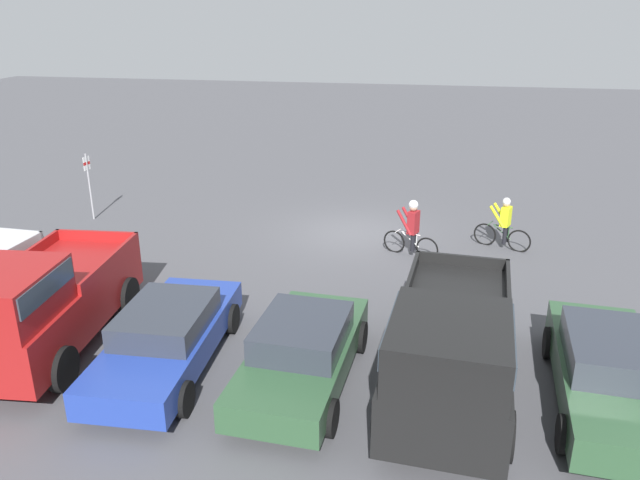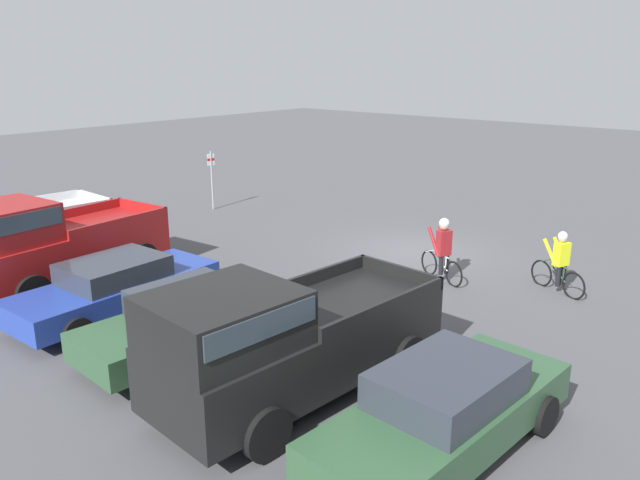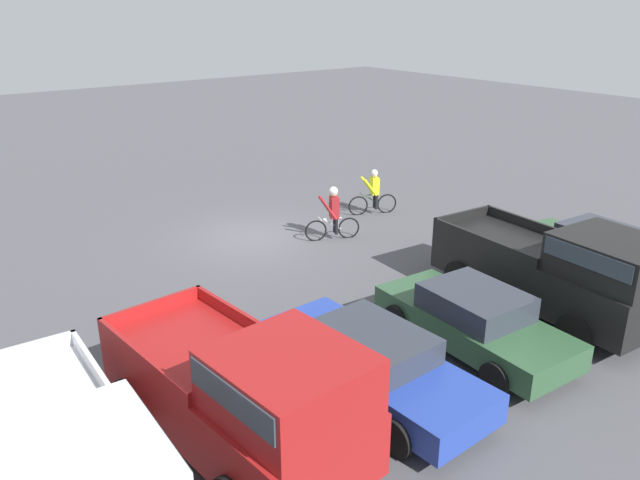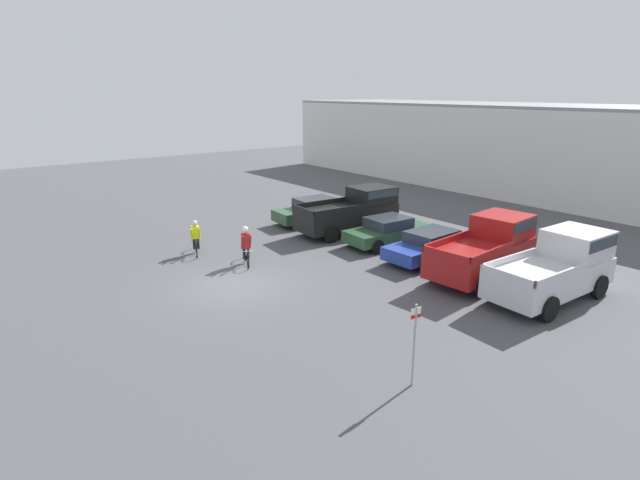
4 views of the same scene
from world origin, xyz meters
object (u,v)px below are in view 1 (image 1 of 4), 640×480
at_px(sedan_2, 168,336).
at_px(sedan_1, 303,351).
at_px(sedan_0, 608,371).
at_px(pickup_truck_0, 451,347).
at_px(fire_lane_sign, 89,180).
at_px(pickup_truck_1, 36,302).
at_px(cyclist_1, 504,223).
at_px(cyclist_0, 412,227).

bearing_deg(sedan_2, sedan_1, 177.95).
bearing_deg(sedan_0, pickup_truck_0, 9.21).
relative_size(sedan_1, fire_lane_sign, 1.99).
bearing_deg(sedan_0, sedan_1, 2.67).
xyz_separation_m(pickup_truck_1, cyclist_1, (-10.03, -8.10, -0.44)).
bearing_deg(sedan_2, pickup_truck_0, 176.93).
bearing_deg(sedan_1, fire_lane_sign, -42.60).
height_order(sedan_0, pickup_truck_1, pickup_truck_1).
height_order(cyclist_0, fire_lane_sign, fire_lane_sign).
distance_m(cyclist_1, fire_lane_sign, 13.59).
height_order(pickup_truck_0, cyclist_1, pickup_truck_0).
relative_size(cyclist_0, cyclist_1, 1.06).
distance_m(pickup_truck_1, cyclist_1, 12.90).
relative_size(sedan_0, fire_lane_sign, 2.14).
relative_size(sedan_0, pickup_truck_1, 0.93).
height_order(sedan_1, cyclist_0, cyclist_0).
bearing_deg(pickup_truck_0, pickup_truck_1, -1.33).
height_order(pickup_truck_1, cyclist_0, pickup_truck_1).
bearing_deg(sedan_0, pickup_truck_1, 1.37).
bearing_deg(sedan_2, sedan_0, -178.90).
xyz_separation_m(pickup_truck_0, sedan_2, (5.56, -0.30, -0.52)).
xyz_separation_m(sedan_0, fire_lane_sign, (14.71, -8.12, 0.66)).
bearing_deg(cyclist_1, cyclist_0, 22.56).
bearing_deg(cyclist_0, sedan_0, 119.66).
relative_size(sedan_0, cyclist_1, 2.99).
bearing_deg(sedan_1, pickup_truck_0, 175.90).
relative_size(pickup_truck_0, fire_lane_sign, 2.48).
bearing_deg(pickup_truck_1, pickup_truck_0, 178.67).
xyz_separation_m(sedan_0, sedan_1, (5.60, 0.26, -0.03)).
height_order(sedan_0, cyclist_0, cyclist_0).
relative_size(sedan_0, sedan_1, 1.08).
xyz_separation_m(sedan_0, cyclist_1, (1.14, -7.83, 0.08)).
distance_m(pickup_truck_1, fire_lane_sign, 9.10).
height_order(sedan_2, cyclist_0, cyclist_0).
bearing_deg(sedan_0, fire_lane_sign, -28.88).
relative_size(sedan_0, pickup_truck_0, 0.87).
relative_size(sedan_2, fire_lane_sign, 2.13).
distance_m(pickup_truck_0, sedan_1, 2.82).
distance_m(sedan_0, pickup_truck_1, 11.18).
relative_size(pickup_truck_1, cyclist_0, 3.05).
bearing_deg(sedan_2, fire_lane_sign, -52.67).
distance_m(sedan_0, fire_lane_sign, 16.81).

